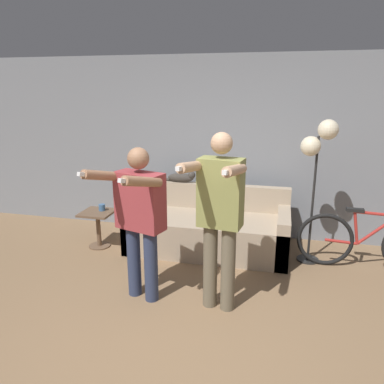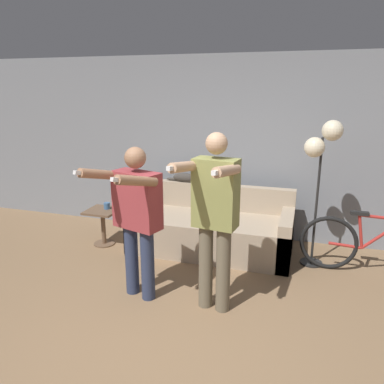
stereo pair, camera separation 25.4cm
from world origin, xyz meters
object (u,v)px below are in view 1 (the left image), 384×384
object	(u,v)px
couch	(208,229)
bicycle	(368,242)
side_table	(98,222)
cup	(102,207)
cat	(182,177)
person_left	(139,214)
person_right	(220,212)
floor_lamp	(318,148)

from	to	relation	value
couch	bicycle	size ratio (longest dim) A/B	1.29
side_table	cup	xyz separation A→B (m)	(0.04, 0.06, 0.19)
cup	cat	bearing A→B (deg)	30.49
person_left	cat	size ratio (longest dim) A/B	3.08
person_right	floor_lamp	bearing A→B (deg)	62.55
cat	side_table	xyz separation A→B (m)	(-1.03, -0.64, -0.54)
cup	floor_lamp	bearing A→B (deg)	3.44
side_table	cup	bearing A→B (deg)	54.78
couch	person_left	world-z (taller)	person_left
couch	cup	bearing A→B (deg)	-171.59
person_left	side_table	distance (m)	1.64
couch	floor_lamp	bearing A→B (deg)	-2.07
couch	cup	size ratio (longest dim) A/B	23.96
floor_lamp	cup	xyz separation A→B (m)	(-2.78, -0.17, -0.90)
couch	side_table	distance (m)	1.52
person_left	cat	bearing A→B (deg)	108.11
couch	person_right	world-z (taller)	person_right
floor_lamp	cup	size ratio (longest dim) A/B	20.11
floor_lamp	person_left	bearing A→B (deg)	-142.76
person_left	side_table	size ratio (longest dim) A/B	3.13
person_right	couch	bearing A→B (deg)	113.07
floor_lamp	side_table	size ratio (longest dim) A/B	3.51
bicycle	person_left	bearing A→B (deg)	-152.63
couch	bicycle	xyz separation A→B (m)	(1.98, -0.14, 0.07)
person_right	bicycle	xyz separation A→B (m)	(1.61, 1.25, -0.66)
person_right	cat	xyz separation A→B (m)	(-0.84, 1.75, -0.11)
person_left	cat	xyz separation A→B (m)	(-0.03, 1.75, -0.03)
floor_lamp	cup	bearing A→B (deg)	-176.56
couch	person_right	size ratio (longest dim) A/B	1.21
person_left	bicycle	bearing A→B (deg)	44.44
couch	cat	bearing A→B (deg)	141.76
cat	bicycle	world-z (taller)	cat
cat	bicycle	size ratio (longest dim) A/B	0.31
floor_lamp	side_table	world-z (taller)	floor_lamp
cat	floor_lamp	xyz separation A→B (m)	(1.79, -0.41, 0.55)
cat	cup	world-z (taller)	cat
cat	side_table	world-z (taller)	cat
couch	floor_lamp	size ratio (longest dim) A/B	1.19
couch	person_left	xyz separation A→B (m)	(-0.43, -1.39, 0.65)
bicycle	cat	bearing A→B (deg)	168.40
person_left	floor_lamp	size ratio (longest dim) A/B	0.89
side_table	bicycle	distance (m)	3.48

